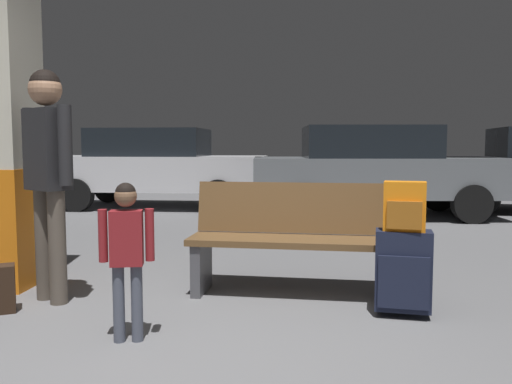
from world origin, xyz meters
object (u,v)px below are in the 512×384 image
Objects in this scene: child at (126,245)px; bench at (291,239)px; adult at (48,160)px; parked_car_far at (157,166)px; backpack_bright at (405,207)px; parked_car_near at (374,169)px; suitcase at (403,271)px.

bench is at bearing 48.78° from child.
parked_car_far is (-0.78, 6.21, -0.28)m from adult.
adult reaches higher than backpack_bright.
adult is at bearing -169.39° from bench.
parked_car_far is (-3.39, 6.39, 0.03)m from backpack_bright.
backpack_bright is 0.19× the size of adult.
parked_car_near is at bearing 58.08° from adult.
parked_car_near is (3.99, -1.07, 0.00)m from parked_car_far.
adult is at bearing 176.07° from backpack_bright.
adult is (-2.61, 0.18, 0.76)m from suitcase.
parked_car_near is at bearing 68.27° from child.
child is (-1.77, -0.60, -0.17)m from backpack_bright.
bench is at bearing -106.01° from parked_car_near.
bench is 1.69× the size of child.
parked_car_near reaches higher than suitcase.
parked_car_near is at bearing 83.62° from suitcase.
bench is 1.96m from adult.
child reaches higher than suitcase.
suitcase is 2.72m from adult.
child is at bearing -131.22° from bench.
adult is at bearing -121.92° from parked_car_near.
bench is 4.82× the size of backpack_bright.
child is 1.25m from adult.
parked_car_far is at bearing 97.19° from adult.
backpack_bright is (-0.00, -0.00, 0.45)m from suitcase.
parked_car_far is (-2.61, 5.87, 0.36)m from bench.
backpack_bright is 1.87m from child.
parked_car_far reaches higher than backpack_bright.
bench is at bearing 146.34° from suitcase.
adult reaches higher than child.
child is at bearing -161.16° from suitcase.
parked_car_far is 4.13m from parked_car_near.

